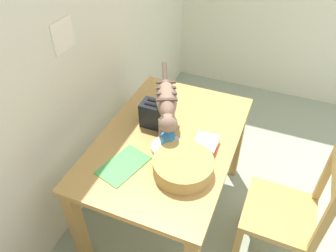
{
  "coord_description": "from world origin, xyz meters",
  "views": [
    {
      "loc": [
        -1.49,
        0.99,
        2.13
      ],
      "look_at": [
        -0.1,
        1.56,
        0.85
      ],
      "focal_mm": 34.88,
      "sensor_mm": 36.0,
      "label": 1
    }
  ],
  "objects_px": {
    "magazine": "(124,165)",
    "book_stack": "(205,145)",
    "cat": "(167,103)",
    "coffee_mug": "(168,140)",
    "wicker_basket": "(183,166)",
    "wooden_chair_far": "(287,213)",
    "toaster": "(157,115)",
    "saucer_bowl": "(168,147)",
    "dining_table": "(168,149)"
  },
  "relations": [
    {
      "from": "magazine",
      "to": "cat",
      "type": "bearing_deg",
      "value": 0.91
    },
    {
      "from": "wooden_chair_far",
      "to": "saucer_bowl",
      "type": "bearing_deg",
      "value": 92.77
    },
    {
      "from": "dining_table",
      "to": "wicker_basket",
      "type": "xyz_separation_m",
      "value": [
        -0.23,
        -0.18,
        0.14
      ]
    },
    {
      "from": "coffee_mug",
      "to": "toaster",
      "type": "xyz_separation_m",
      "value": [
        0.18,
        0.15,
        0.02
      ]
    },
    {
      "from": "wicker_basket",
      "to": "toaster",
      "type": "bearing_deg",
      "value": 43.04
    },
    {
      "from": "dining_table",
      "to": "magazine",
      "type": "height_order",
      "value": "magazine"
    },
    {
      "from": "cat",
      "to": "magazine",
      "type": "xyz_separation_m",
      "value": [
        -0.39,
        0.11,
        -0.2
      ]
    },
    {
      "from": "dining_table",
      "to": "wooden_chair_far",
      "type": "distance_m",
      "value": 0.82
    },
    {
      "from": "dining_table",
      "to": "saucer_bowl",
      "type": "height_order",
      "value": "saucer_bowl"
    },
    {
      "from": "coffee_mug",
      "to": "wooden_chair_far",
      "type": "distance_m",
      "value": 0.84
    },
    {
      "from": "coffee_mug",
      "to": "magazine",
      "type": "xyz_separation_m",
      "value": [
        -0.23,
        0.18,
        -0.07
      ]
    },
    {
      "from": "cat",
      "to": "saucer_bowl",
      "type": "bearing_deg",
      "value": 90.0
    },
    {
      "from": "cat",
      "to": "wooden_chair_far",
      "type": "distance_m",
      "value": 0.98
    },
    {
      "from": "saucer_bowl",
      "to": "dining_table",
      "type": "bearing_deg",
      "value": 21.71
    },
    {
      "from": "saucer_bowl",
      "to": "coffee_mug",
      "type": "height_order",
      "value": "coffee_mug"
    },
    {
      "from": "magazine",
      "to": "wooden_chair_far",
      "type": "xyz_separation_m",
      "value": [
        0.25,
        -0.94,
        -0.29
      ]
    },
    {
      "from": "magazine",
      "to": "book_stack",
      "type": "xyz_separation_m",
      "value": [
        0.32,
        -0.39,
        0.02
      ]
    },
    {
      "from": "toaster",
      "to": "coffee_mug",
      "type": "bearing_deg",
      "value": -139.67
    },
    {
      "from": "dining_table",
      "to": "wicker_basket",
      "type": "height_order",
      "value": "wicker_basket"
    },
    {
      "from": "cat",
      "to": "magazine",
      "type": "relative_size",
      "value": 2.02
    },
    {
      "from": "wicker_basket",
      "to": "toaster",
      "type": "relative_size",
      "value": 1.69
    },
    {
      "from": "coffee_mug",
      "to": "book_stack",
      "type": "bearing_deg",
      "value": -66.16
    },
    {
      "from": "cat",
      "to": "wicker_basket",
      "type": "relative_size",
      "value": 1.74
    },
    {
      "from": "wicker_basket",
      "to": "wooden_chair_far",
      "type": "distance_m",
      "value": 0.72
    },
    {
      "from": "cat",
      "to": "saucer_bowl",
      "type": "height_order",
      "value": "cat"
    },
    {
      "from": "wooden_chair_far",
      "to": "magazine",
      "type": "bearing_deg",
      "value": 105.43
    },
    {
      "from": "coffee_mug",
      "to": "book_stack",
      "type": "height_order",
      "value": "coffee_mug"
    },
    {
      "from": "saucer_bowl",
      "to": "cat",
      "type": "bearing_deg",
      "value": 24.55
    },
    {
      "from": "dining_table",
      "to": "coffee_mug",
      "type": "bearing_deg",
      "value": -157.45
    },
    {
      "from": "saucer_bowl",
      "to": "wicker_basket",
      "type": "distance_m",
      "value": 0.21
    },
    {
      "from": "saucer_bowl",
      "to": "coffee_mug",
      "type": "relative_size",
      "value": 1.62
    },
    {
      "from": "wicker_basket",
      "to": "wooden_chair_far",
      "type": "relative_size",
      "value": 0.36
    },
    {
      "from": "wooden_chair_far",
      "to": "wicker_basket",
      "type": "bearing_deg",
      "value": 105.9
    },
    {
      "from": "book_stack",
      "to": "saucer_bowl",
      "type": "bearing_deg",
      "value": 114.69
    },
    {
      "from": "toaster",
      "to": "saucer_bowl",
      "type": "bearing_deg",
      "value": -140.25
    },
    {
      "from": "cat",
      "to": "toaster",
      "type": "distance_m",
      "value": 0.14
    },
    {
      "from": "cat",
      "to": "coffee_mug",
      "type": "bearing_deg",
      "value": 90.47
    },
    {
      "from": "dining_table",
      "to": "coffee_mug",
      "type": "xyz_separation_m",
      "value": [
        -0.09,
        -0.04,
        0.16
      ]
    },
    {
      "from": "magazine",
      "to": "book_stack",
      "type": "height_order",
      "value": "book_stack"
    },
    {
      "from": "cat",
      "to": "dining_table",
      "type": "bearing_deg",
      "value": 92.97
    },
    {
      "from": "coffee_mug",
      "to": "wicker_basket",
      "type": "height_order",
      "value": "coffee_mug"
    },
    {
      "from": "cat",
      "to": "magazine",
      "type": "distance_m",
      "value": 0.46
    },
    {
      "from": "cat",
      "to": "saucer_bowl",
      "type": "relative_size",
      "value": 2.92
    },
    {
      "from": "saucer_bowl",
      "to": "magazine",
      "type": "distance_m",
      "value": 0.29
    },
    {
      "from": "coffee_mug",
      "to": "magazine",
      "type": "height_order",
      "value": "coffee_mug"
    },
    {
      "from": "toaster",
      "to": "cat",
      "type": "bearing_deg",
      "value": -97.72
    },
    {
      "from": "dining_table",
      "to": "toaster",
      "type": "bearing_deg",
      "value": 51.48
    },
    {
      "from": "book_stack",
      "to": "toaster",
      "type": "bearing_deg",
      "value": 76.33
    },
    {
      "from": "saucer_bowl",
      "to": "book_stack",
      "type": "relative_size",
      "value": 1.2
    },
    {
      "from": "book_stack",
      "to": "coffee_mug",
      "type": "bearing_deg",
      "value": 113.84
    }
  ]
}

